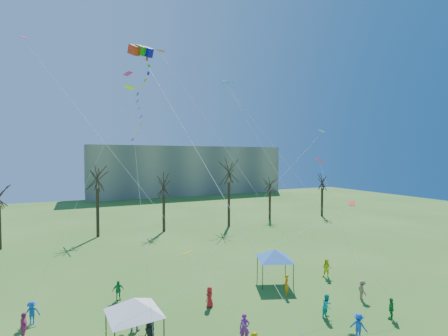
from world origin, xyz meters
name	(u,v)px	position (x,y,z in m)	size (l,w,h in m)	color
distant_building	(188,170)	(22.00, 82.00, 7.50)	(60.00, 14.00, 15.00)	gray
bare_tree_row	(160,186)	(1.93, 34.98, 7.19)	(70.64, 8.30, 11.65)	black
big_box_kite	(145,100)	(-5.11, 9.46, 15.69)	(3.52, 8.06, 22.93)	red
canopy_tent_white	(134,306)	(-6.48, 6.15, 2.72)	(4.27, 4.27, 3.21)	#3F3F44
canopy_tent_blue	(275,254)	(6.93, 10.96, 2.69)	(3.95, 3.95, 3.18)	#3F3F44
festival_crowd	(212,318)	(-1.43, 6.11, 0.85)	(25.88, 13.50, 1.84)	red
small_kites_aloft	(197,134)	(-0.97, 10.12, 13.47)	(27.62, 15.65, 31.40)	orange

